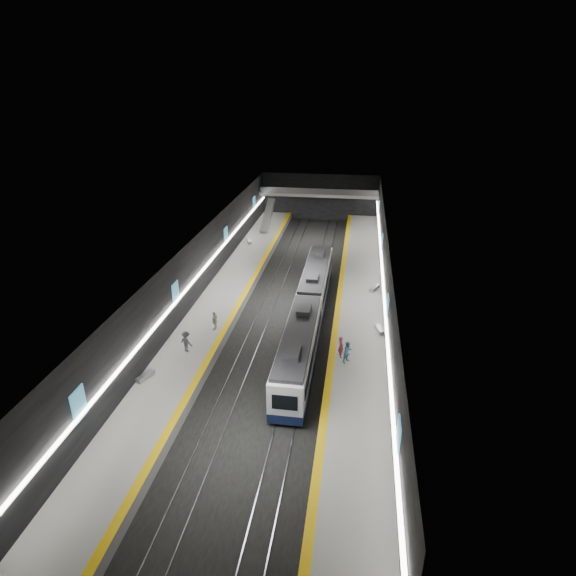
% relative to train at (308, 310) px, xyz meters
% --- Properties ---
extents(ground, '(70.00, 70.00, 0.00)m').
position_rel_train_xyz_m(ground, '(-2.50, 5.09, -2.20)').
color(ground, black).
rests_on(ground, ground).
extents(ceiling, '(20.00, 70.00, 0.04)m').
position_rel_train_xyz_m(ceiling, '(-2.50, 5.09, 5.80)').
color(ceiling, beige).
rests_on(ceiling, wall_left).
extents(wall_left, '(0.04, 70.00, 8.00)m').
position_rel_train_xyz_m(wall_left, '(-12.50, 5.09, 1.80)').
color(wall_left, black).
rests_on(wall_left, ground).
extents(wall_right, '(0.04, 70.00, 8.00)m').
position_rel_train_xyz_m(wall_right, '(7.50, 5.09, 1.80)').
color(wall_right, black).
rests_on(wall_right, ground).
extents(wall_back, '(20.00, 0.04, 8.00)m').
position_rel_train_xyz_m(wall_back, '(-2.50, 40.09, 1.80)').
color(wall_back, black).
rests_on(wall_back, ground).
extents(platform_left, '(5.00, 70.00, 1.00)m').
position_rel_train_xyz_m(platform_left, '(-10.00, 5.09, -1.70)').
color(platform_left, slate).
rests_on(platform_left, ground).
extents(tile_surface_left, '(5.00, 70.00, 0.02)m').
position_rel_train_xyz_m(tile_surface_left, '(-10.00, 5.09, -1.19)').
color(tile_surface_left, '#9E9E99').
rests_on(tile_surface_left, platform_left).
extents(tactile_strip_left, '(0.60, 70.00, 0.02)m').
position_rel_train_xyz_m(tactile_strip_left, '(-7.80, 5.09, -1.18)').
color(tactile_strip_left, yellow).
rests_on(tactile_strip_left, platform_left).
extents(platform_right, '(5.00, 70.00, 1.00)m').
position_rel_train_xyz_m(platform_right, '(5.00, 5.09, -1.70)').
color(platform_right, slate).
rests_on(platform_right, ground).
extents(tile_surface_right, '(5.00, 70.00, 0.02)m').
position_rel_train_xyz_m(tile_surface_right, '(5.00, 5.09, -1.19)').
color(tile_surface_right, '#9E9E99').
rests_on(tile_surface_right, platform_right).
extents(tactile_strip_right, '(0.60, 70.00, 0.02)m').
position_rel_train_xyz_m(tactile_strip_right, '(2.80, 5.09, -1.18)').
color(tactile_strip_right, yellow).
rests_on(tactile_strip_right, platform_right).
extents(rails, '(6.52, 70.00, 0.12)m').
position_rel_train_xyz_m(rails, '(-2.50, 5.09, -2.14)').
color(rails, gray).
rests_on(rails, ground).
extents(train, '(2.69, 30.04, 3.60)m').
position_rel_train_xyz_m(train, '(0.00, 0.00, 0.00)').
color(train, '#10193C').
rests_on(train, ground).
extents(ad_posters, '(19.94, 53.50, 2.20)m').
position_rel_train_xyz_m(ad_posters, '(-2.50, 6.09, 2.30)').
color(ad_posters, '#3E92BC').
rests_on(ad_posters, wall_left).
extents(cove_light_left, '(0.25, 68.60, 0.12)m').
position_rel_train_xyz_m(cove_light_left, '(-12.30, 5.09, 1.60)').
color(cove_light_left, white).
rests_on(cove_light_left, wall_left).
extents(cove_light_right, '(0.25, 68.60, 0.12)m').
position_rel_train_xyz_m(cove_light_right, '(7.30, 5.09, 1.60)').
color(cove_light_right, white).
rests_on(cove_light_right, wall_right).
extents(mezzanine_bridge, '(20.00, 3.00, 1.50)m').
position_rel_train_xyz_m(mezzanine_bridge, '(-2.50, 38.02, 2.84)').
color(mezzanine_bridge, gray).
rests_on(mezzanine_bridge, wall_left).
extents(escalator, '(1.20, 7.50, 3.92)m').
position_rel_train_xyz_m(escalator, '(-10.00, 31.09, 0.70)').
color(escalator, '#99999E').
rests_on(escalator, platform_left).
extents(bench_left_near, '(1.05, 1.77, 0.42)m').
position_rel_train_xyz_m(bench_left_near, '(-11.93, -11.87, -0.99)').
color(bench_left_near, '#99999E').
rests_on(bench_left_near, platform_left).
extents(bench_left_far, '(1.19, 2.00, 0.47)m').
position_rel_train_xyz_m(bench_left_far, '(-11.27, 22.86, -0.96)').
color(bench_left_far, '#99999E').
rests_on(bench_left_far, platform_left).
extents(bench_right_near, '(0.93, 1.73, 0.41)m').
position_rel_train_xyz_m(bench_right_near, '(7.00, -1.13, -0.99)').
color(bench_right_near, '#99999E').
rests_on(bench_right_near, platform_right).
extents(bench_right_far, '(1.24, 1.92, 0.46)m').
position_rel_train_xyz_m(bench_right_far, '(6.65, 8.60, -0.97)').
color(bench_right_far, '#99999E').
rests_on(bench_right_far, platform_right).
extents(passenger_right_a, '(0.71, 0.84, 1.96)m').
position_rel_train_xyz_m(passenger_right_a, '(3.54, -6.19, -0.21)').
color(passenger_right_a, '#AB3F49').
rests_on(passenger_right_a, platform_right).
extents(passenger_right_b, '(1.13, 1.18, 1.92)m').
position_rel_train_xyz_m(passenger_right_b, '(4.18, -6.90, -0.24)').
color(passenger_right_b, teal).
rests_on(passenger_right_b, platform_right).
extents(passenger_left_a, '(0.57, 1.15, 1.89)m').
position_rel_train_xyz_m(passenger_left_a, '(-8.69, -3.06, -0.25)').
color(passenger_left_a, beige).
rests_on(passenger_left_a, platform_left).
extents(passenger_left_b, '(1.46, 1.20, 1.97)m').
position_rel_train_xyz_m(passenger_left_b, '(-10.01, -7.36, -0.21)').
color(passenger_left_b, '#3C3E44').
rests_on(passenger_left_b, platform_left).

